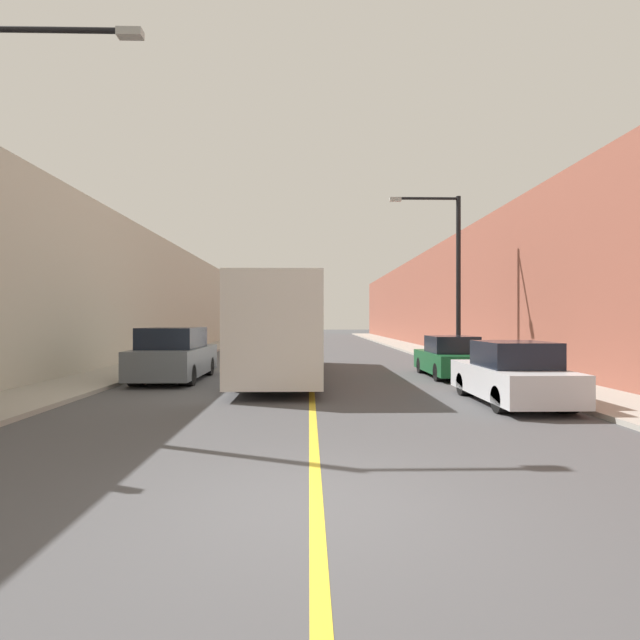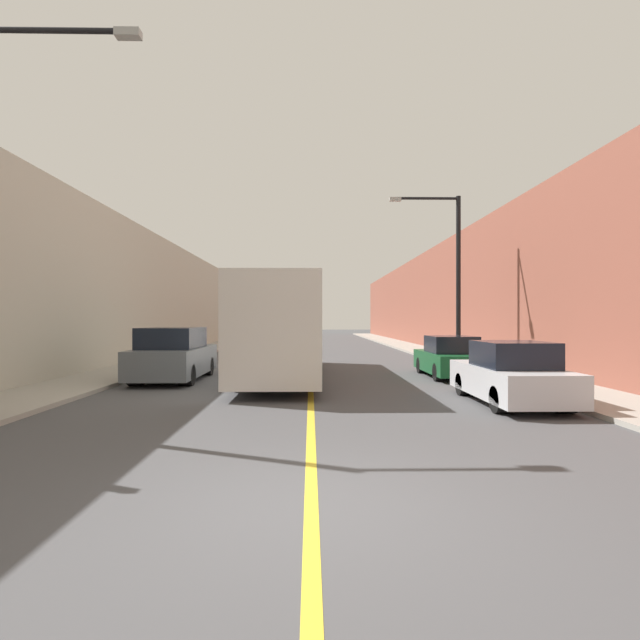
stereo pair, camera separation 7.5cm
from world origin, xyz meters
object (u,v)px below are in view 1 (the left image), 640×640
(car_right_mid, at_px, (450,358))
(street_lamp_left, at_px, (5,192))
(car_right_near, at_px, (512,376))
(parked_suv_left, at_px, (174,356))
(street_lamp_right, at_px, (451,267))
(bus, at_px, (284,327))

(car_right_mid, relative_size, street_lamp_left, 0.53)
(car_right_near, relative_size, street_lamp_left, 0.55)
(parked_suv_left, height_order, street_lamp_right, street_lamp_right)
(car_right_mid, distance_m, street_lamp_left, 14.39)
(car_right_near, relative_size, street_lamp_right, 0.59)
(parked_suv_left, relative_size, street_lamp_left, 0.62)
(street_lamp_left, bearing_deg, bus, 58.85)
(car_right_mid, xyz_separation_m, street_lamp_left, (-11.22, -8.09, 3.97))
(car_right_mid, bearing_deg, car_right_near, -90.97)
(bus, relative_size, street_lamp_right, 1.64)
(car_right_mid, bearing_deg, street_lamp_right, 73.23)
(bus, bearing_deg, car_right_near, -45.62)
(bus, height_order, car_right_mid, bus)
(bus, distance_m, car_right_near, 8.67)
(parked_suv_left, distance_m, car_right_near, 10.93)
(car_right_near, bearing_deg, car_right_mid, 89.03)
(street_lamp_right, bearing_deg, street_lamp_left, -136.90)
(car_right_near, xyz_separation_m, car_right_mid, (0.10, 5.78, -0.02))
(car_right_near, bearing_deg, street_lamp_left, -168.26)
(car_right_near, relative_size, car_right_mid, 1.02)
(parked_suv_left, xyz_separation_m, street_lamp_left, (-1.39, -7.28, 3.80))
(parked_suv_left, xyz_separation_m, car_right_near, (9.73, -4.97, -0.15))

